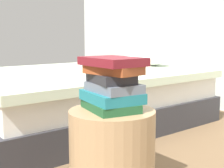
{
  "coord_description": "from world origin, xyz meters",
  "views": [
    {
      "loc": [
        1.16,
        -0.84,
        0.76
      ],
      "look_at": [
        0.0,
        0.0,
        0.54
      ],
      "focal_mm": 51.35,
      "sensor_mm": 36.0,
      "label": 1
    }
  ],
  "objects": [
    {
      "name": "book_teal",
      "position": [
        -0.01,
        0.01,
        0.48
      ],
      "size": [
        0.29,
        0.24,
        0.05
      ],
      "primitive_type": "cube",
      "rotation": [
        0.0,
        0.0,
        -0.11
      ],
      "color": "#1E727F",
      "rests_on": "book_forest"
    },
    {
      "name": "book_slate",
      "position": [
        0.0,
        0.01,
        0.53
      ],
      "size": [
        0.26,
        0.2,
        0.04
      ],
      "primitive_type": "cube",
      "rotation": [
        0.0,
        0.0,
        -0.08
      ],
      "color": "slate",
      "rests_on": "book_teal"
    },
    {
      "name": "book_rust",
      "position": [
        0.01,
        0.0,
        0.61
      ],
      "size": [
        0.27,
        0.19,
        0.04
      ],
      "primitive_type": "cube",
      "rotation": [
        0.0,
        0.0,
        0.17
      ],
      "color": "#994723",
      "rests_on": "book_charcoal"
    },
    {
      "name": "book_forest",
      "position": [
        -0.01,
        -0.01,
        0.44
      ],
      "size": [
        0.29,
        0.23,
        0.04
      ],
      "primitive_type": "cube",
      "rotation": [
        0.0,
        0.0,
        -0.17
      ],
      "color": "#1E512D",
      "rests_on": "side_table"
    },
    {
      "name": "side_table",
      "position": [
        0.0,
        0.0,
        0.21
      ],
      "size": [
        0.4,
        0.4,
        0.42
      ],
      "primitive_type": "cylinder",
      "color": "tan",
      "rests_on": "ground_plane"
    },
    {
      "name": "bed",
      "position": [
        -1.26,
        0.58,
        0.23
      ],
      "size": [
        1.64,
        2.08,
        0.62
      ],
      "rotation": [
        0.0,
        0.0,
        0.05
      ],
      "color": "#2D2D33",
      "rests_on": "ground_plane"
    },
    {
      "name": "book_maroon",
      "position": [
        0.01,
        0.0,
        0.65
      ],
      "size": [
        0.28,
        0.21,
        0.04
      ],
      "primitive_type": "cube",
      "rotation": [
        0.0,
        0.0,
        0.03
      ],
      "color": "maroon",
      "rests_on": "book_rust"
    },
    {
      "name": "book_charcoal",
      "position": [
        -0.01,
        -0.0,
        0.57
      ],
      "size": [
        0.24,
        0.19,
        0.04
      ],
      "primitive_type": "cube",
      "rotation": [
        0.0,
        0.0,
        -0.16
      ],
      "color": "#28282D",
      "rests_on": "book_slate"
    }
  ]
}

